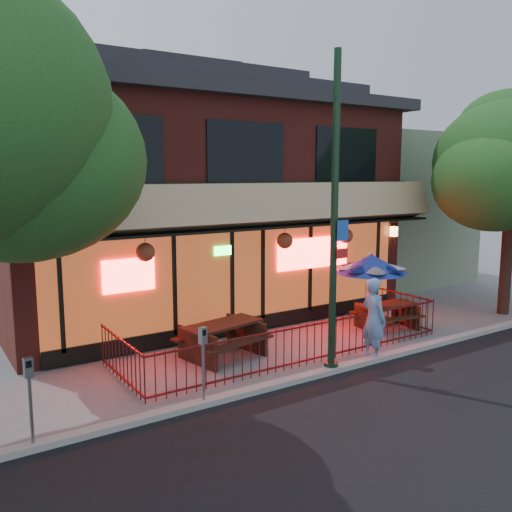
{
  "coord_description": "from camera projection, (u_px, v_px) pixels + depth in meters",
  "views": [
    {
      "loc": [
        -7.83,
        -9.29,
        4.41
      ],
      "look_at": [
        -0.46,
        2.0,
        2.37
      ],
      "focal_mm": 38.0,
      "sensor_mm": 36.0,
      "label": 1
    }
  ],
  "objects": [
    {
      "name": "pedestrian",
      "position": [
        374.0,
        319.0,
        12.87
      ],
      "size": [
        0.5,
        0.74,
        1.99
      ],
      "primitive_type": "imported",
      "rotation": [
        0.0,
        0.0,
        1.55
      ],
      "color": "#6591CA",
      "rests_on": "ground"
    },
    {
      "name": "parking_meter_near",
      "position": [
        203.0,
        353.0,
        10.26
      ],
      "size": [
        0.16,
        0.15,
        1.55
      ],
      "color": "gray",
      "rests_on": "ground"
    },
    {
      "name": "parking_meter_far",
      "position": [
        30.0,
        388.0,
        8.59
      ],
      "size": [
        0.15,
        0.13,
        1.55
      ],
      "color": "gray",
      "rests_on": "ground"
    },
    {
      "name": "ground",
      "position": [
        320.0,
        366.0,
        12.59
      ],
      "size": [
        80.0,
        80.0,
        0.0
      ],
      "primitive_type": "plane",
      "color": "gray",
      "rests_on": "ground"
    },
    {
      "name": "patio_umbrella",
      "position": [
        371.0,
        264.0,
        15.04
      ],
      "size": [
        2.0,
        2.0,
        2.28
      ],
      "color": "gray",
      "rests_on": "ground"
    },
    {
      "name": "picnic_table_left",
      "position": [
        222.0,
        335.0,
        13.1
      ],
      "size": [
        2.24,
        1.87,
        0.85
      ],
      "color": "#321B12",
      "rests_on": "ground"
    },
    {
      "name": "curb",
      "position": [
        334.0,
        370.0,
        12.16
      ],
      "size": [
        80.0,
        0.25,
        0.12
      ],
      "primitive_type": "cube",
      "color": "#999993",
      "rests_on": "ground"
    },
    {
      "name": "street_tree_right",
      "position": [
        512.0,
        156.0,
        16.67
      ],
      "size": [
        4.8,
        4.8,
        7.02
      ],
      "color": "black",
      "rests_on": "ground"
    },
    {
      "name": "restaurant_building",
      "position": [
        183.0,
        183.0,
        17.86
      ],
      "size": [
        12.96,
        9.49,
        8.05
      ],
      "color": "maroon",
      "rests_on": "ground"
    },
    {
      "name": "neighbor_building",
      "position": [
        367.0,
        207.0,
        23.38
      ],
      "size": [
        6.0,
        7.0,
        6.0
      ],
      "primitive_type": "cube",
      "color": "gray",
      "rests_on": "ground"
    },
    {
      "name": "street_light",
      "position": [
        334.0,
        233.0,
        11.78
      ],
      "size": [
        0.43,
        0.32,
        7.0
      ],
      "color": "black",
      "rests_on": "ground"
    },
    {
      "name": "picnic_table_right",
      "position": [
        387.0,
        312.0,
        15.56
      ],
      "size": [
        1.91,
        1.58,
        0.74
      ],
      "color": "#372613",
      "rests_on": "ground"
    },
    {
      "name": "patio_fence",
      "position": [
        307.0,
        334.0,
        12.91
      ],
      "size": [
        8.44,
        2.62,
        1.0
      ],
      "color": "#501113",
      "rests_on": "ground"
    }
  ]
}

